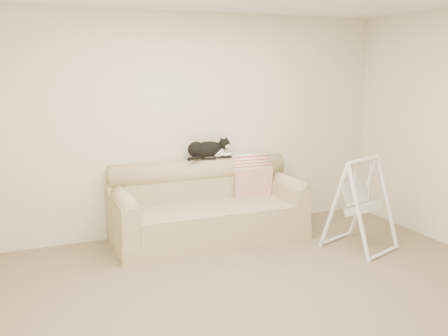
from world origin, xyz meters
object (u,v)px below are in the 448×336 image
tuxedo_cat (208,149)px  baby_swing (360,203)px  sofa (207,209)px  remote_a (209,158)px  remote_b (224,157)px

tuxedo_cat → baby_swing: 1.86m
sofa → remote_a: size_ratio=11.82×
remote_b → tuxedo_cat: (-0.21, 0.01, 0.11)m
sofa → remote_b: remote_b is taller
tuxedo_cat → baby_swing: size_ratio=0.61×
remote_a → remote_b: 0.21m
sofa → tuxedo_cat: 0.71m
remote_b → baby_swing: (1.13, -1.17, -0.40)m
remote_a → baby_swing: size_ratio=0.18×
sofa → baby_swing: size_ratio=2.16×
remote_a → baby_swing: bearing=-40.9°
remote_b → tuxedo_cat: bearing=177.9°
tuxedo_cat → baby_swing: bearing=-41.2°
baby_swing → tuxedo_cat: bearing=138.8°
remote_b → baby_swing: 1.68m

